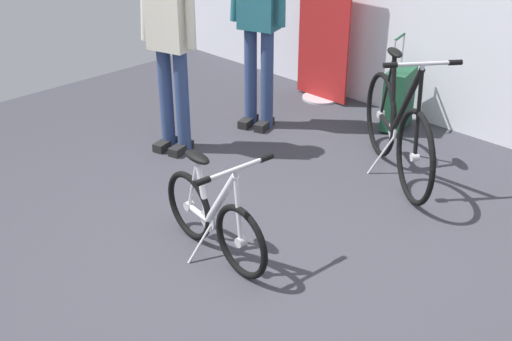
{
  "coord_description": "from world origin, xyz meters",
  "views": [
    {
      "loc": [
        2.25,
        -2.01,
        2.27
      ],
      "look_at": [
        -0.09,
        0.33,
        0.55
      ],
      "focal_mm": 44.52,
      "sensor_mm": 36.0,
      "label": 1
    }
  ],
  "objects_px": {
    "folding_bike_foreground": "(213,216)",
    "display_bike_left": "(397,129)",
    "floor_banner_stand": "(323,36)",
    "rolling_suitcase": "(398,98)",
    "visitor_near_wall": "(259,8)",
    "visitor_browsing": "(169,28)"
  },
  "relations": [
    {
      "from": "visitor_near_wall",
      "to": "visitor_browsing",
      "type": "height_order",
      "value": "visitor_near_wall"
    },
    {
      "from": "display_bike_left",
      "to": "visitor_browsing",
      "type": "bearing_deg",
      "value": -150.59
    },
    {
      "from": "visitor_near_wall",
      "to": "display_bike_left",
      "type": "bearing_deg",
      "value": 1.64
    },
    {
      "from": "display_bike_left",
      "to": "visitor_browsing",
      "type": "height_order",
      "value": "visitor_browsing"
    },
    {
      "from": "visitor_near_wall",
      "to": "visitor_browsing",
      "type": "distance_m",
      "value": 0.84
    },
    {
      "from": "folding_bike_foreground",
      "to": "floor_banner_stand",
      "type": "bearing_deg",
      "value": 116.45
    },
    {
      "from": "visitor_near_wall",
      "to": "rolling_suitcase",
      "type": "height_order",
      "value": "visitor_near_wall"
    },
    {
      "from": "display_bike_left",
      "to": "visitor_near_wall",
      "type": "xyz_separation_m",
      "value": [
        -1.4,
        -0.04,
        0.67
      ]
    },
    {
      "from": "rolling_suitcase",
      "to": "folding_bike_foreground",
      "type": "bearing_deg",
      "value": -82.62
    },
    {
      "from": "floor_banner_stand",
      "to": "visitor_browsing",
      "type": "height_order",
      "value": "visitor_browsing"
    },
    {
      "from": "floor_banner_stand",
      "to": "folding_bike_foreground",
      "type": "relative_size",
      "value": 1.45
    },
    {
      "from": "display_bike_left",
      "to": "floor_banner_stand",
      "type": "bearing_deg",
      "value": 149.03
    },
    {
      "from": "floor_banner_stand",
      "to": "visitor_near_wall",
      "type": "relative_size",
      "value": 0.79
    },
    {
      "from": "folding_bike_foreground",
      "to": "visitor_near_wall",
      "type": "relative_size",
      "value": 0.55
    },
    {
      "from": "floor_banner_stand",
      "to": "visitor_near_wall",
      "type": "xyz_separation_m",
      "value": [
        0.02,
        -0.9,
        0.42
      ]
    },
    {
      "from": "folding_bike_foreground",
      "to": "display_bike_left",
      "type": "relative_size",
      "value": 0.84
    },
    {
      "from": "folding_bike_foreground",
      "to": "display_bike_left",
      "type": "height_order",
      "value": "display_bike_left"
    },
    {
      "from": "display_bike_left",
      "to": "visitor_near_wall",
      "type": "bearing_deg",
      "value": -178.36
    },
    {
      "from": "display_bike_left",
      "to": "folding_bike_foreground",
      "type": "bearing_deg",
      "value": -95.83
    },
    {
      "from": "folding_bike_foreground",
      "to": "rolling_suitcase",
      "type": "xyz_separation_m",
      "value": [
        -0.31,
        2.43,
        0.01
      ]
    },
    {
      "from": "floor_banner_stand",
      "to": "rolling_suitcase",
      "type": "xyz_separation_m",
      "value": [
        0.94,
        -0.09,
        -0.35
      ]
    },
    {
      "from": "floor_banner_stand",
      "to": "rolling_suitcase",
      "type": "relative_size",
      "value": 1.72
    }
  ]
}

